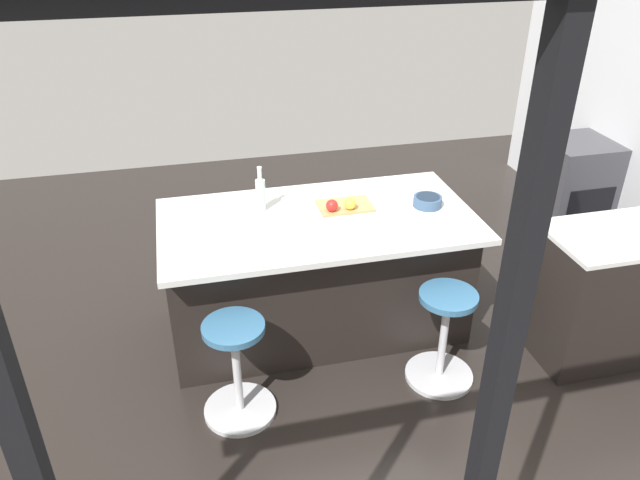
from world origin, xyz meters
TOP-DOWN VIEW (x-y plane):
  - ground_plane at (0.00, 0.00)m, footprint 6.86×6.86m
  - oven_range at (-2.29, -0.96)m, footprint 0.60×0.61m
  - kitchen_island at (0.29, -0.07)m, footprint 2.06×1.08m
  - stool_by_window at (-0.36, 0.65)m, footprint 0.44×0.44m
  - stool_middle at (0.94, 0.65)m, footprint 0.44×0.44m
  - cutting_board at (0.08, -0.13)m, footprint 0.36×0.24m
  - apple_red at (0.19, -0.06)m, footprint 0.08×0.08m
  - apple_yellow at (0.07, -0.06)m, footprint 0.08×0.08m
  - water_bottle at (0.64, -0.22)m, footprint 0.06×0.06m
  - fruit_bowl at (-0.47, -0.02)m, footprint 0.19×0.19m

SIDE VIEW (x-z plane):
  - ground_plane at x=0.00m, z-range 0.00..0.00m
  - stool_by_window at x=-0.36m, z-range -0.02..0.64m
  - stool_middle at x=0.94m, z-range -0.02..0.64m
  - oven_range at x=-2.29m, z-range 0.00..0.88m
  - kitchen_island at x=0.29m, z-range 0.00..0.92m
  - cutting_board at x=0.08m, z-range 0.91..0.93m
  - fruit_bowl at x=-0.47m, z-range 0.92..0.99m
  - apple_yellow at x=0.07m, z-range 0.93..1.01m
  - apple_red at x=0.19m, z-range 0.93..1.01m
  - water_bottle at x=0.64m, z-range 0.88..1.19m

